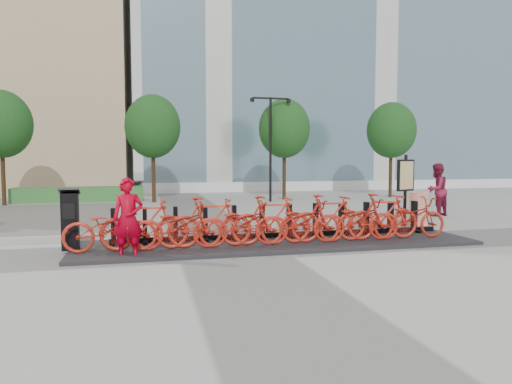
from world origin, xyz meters
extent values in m
plane|color=#9B9C94|center=(0.00, 0.00, 0.00)|extent=(120.00, 120.00, 0.00)
cube|color=#36667F|center=(14.00, 26.00, 12.00)|extent=(32.00, 16.00, 24.00)
cube|color=#347336|center=(-5.00, 13.20, 0.35)|extent=(6.00, 1.20, 0.70)
cylinder|color=#342614|center=(-8.00, 12.00, 1.50)|extent=(0.18, 0.18, 3.00)
ellipsoid|color=#113810|center=(-8.00, 12.00, 3.60)|extent=(2.60, 2.60, 2.99)
cylinder|color=#342614|center=(-1.50, 12.00, 1.50)|extent=(0.18, 0.18, 3.00)
ellipsoid|color=#113810|center=(-1.50, 12.00, 3.60)|extent=(2.60, 2.60, 2.99)
cylinder|color=#342614|center=(5.00, 12.00, 1.50)|extent=(0.18, 0.18, 3.00)
ellipsoid|color=#113810|center=(5.00, 12.00, 3.60)|extent=(2.60, 2.60, 2.99)
cylinder|color=#342614|center=(11.00, 12.00, 1.50)|extent=(0.18, 0.18, 3.00)
ellipsoid|color=#113810|center=(11.00, 12.00, 3.60)|extent=(2.60, 2.60, 2.99)
cylinder|color=black|center=(4.00, 11.00, 2.50)|extent=(0.12, 0.12, 5.00)
cube|color=black|center=(3.55, 11.00, 4.95)|extent=(0.90, 0.08, 0.08)
cube|color=black|center=(4.45, 11.00, 4.95)|extent=(0.90, 0.08, 0.08)
cylinder|color=black|center=(3.10, 11.00, 4.85)|extent=(0.20, 0.20, 0.18)
cylinder|color=black|center=(4.90, 11.00, 4.85)|extent=(0.20, 0.20, 0.18)
cube|color=#242427|center=(1.30, 0.30, 0.04)|extent=(9.60, 2.40, 0.08)
imported|color=#AF2214|center=(-2.60, -0.05, 0.60)|extent=(1.97, 0.69, 1.04)
imported|color=#AF2214|center=(-1.88, -0.05, 0.65)|extent=(1.91, 0.54, 1.15)
imported|color=#AF2214|center=(-1.16, -0.05, 0.60)|extent=(1.97, 0.69, 1.04)
imported|color=#AF2214|center=(-0.44, -0.05, 0.65)|extent=(1.91, 0.54, 1.15)
imported|color=#AF2214|center=(0.28, -0.05, 0.60)|extent=(1.97, 0.69, 1.04)
imported|color=#AF2214|center=(1.00, -0.05, 0.65)|extent=(1.91, 0.54, 1.15)
imported|color=#AF2214|center=(1.72, -0.05, 0.60)|extent=(1.97, 0.69, 1.04)
imported|color=#AF2214|center=(2.44, -0.05, 0.65)|extent=(1.91, 0.54, 1.15)
imported|color=#AF2214|center=(3.16, -0.05, 0.60)|extent=(1.97, 0.69, 1.04)
imported|color=#AF2214|center=(3.88, -0.05, 0.65)|extent=(1.91, 0.54, 1.15)
imported|color=#AF2214|center=(4.60, -0.05, 0.60)|extent=(1.97, 0.69, 1.04)
cube|color=black|center=(-3.47, 0.37, 0.71)|extent=(0.36, 0.31, 1.25)
cube|color=black|center=(-3.47, 0.37, 1.37)|extent=(0.43, 0.37, 0.16)
cube|color=black|center=(-3.47, 0.21, 0.95)|extent=(0.25, 0.03, 0.35)
imported|color=#A10015|center=(-2.21, -0.49, 0.85)|extent=(0.62, 0.41, 1.70)
imported|color=maroon|center=(8.39, 4.25, 0.96)|extent=(1.14, 1.02, 1.91)
cylinder|color=#E42E00|center=(6.27, 2.09, 0.52)|extent=(0.62, 0.62, 1.05)
cylinder|color=black|center=(6.20, 2.74, 1.10)|extent=(0.10, 0.10, 2.21)
cube|color=black|center=(6.20, 2.74, 1.56)|extent=(0.71, 0.34, 1.00)
cube|color=tan|center=(6.20, 2.68, 1.56)|extent=(0.59, 0.23, 0.88)
camera|label=1|loc=(-1.82, -10.23, 2.09)|focal=32.00mm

